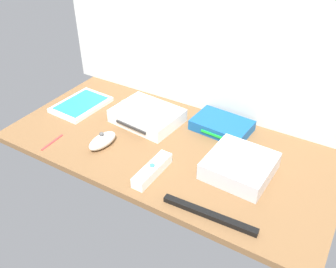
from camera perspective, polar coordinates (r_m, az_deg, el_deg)
The scene contains 11 objects.
ground_plane at distance 111.71cm, azimuth 0.00°, elevation -2.10°, with size 100.00×48.00×2.00cm, color brown.
back_wall at distance 115.98cm, azimuth 6.57°, elevation 17.58°, with size 110.00×1.20×64.00cm, color silver.
game_console at distance 120.77cm, azimuth -3.26°, elevation 2.86°, with size 22.39×17.95×4.40cm.
mini_computer at distance 101.23cm, azimuth 11.11°, elevation -4.86°, with size 17.72×17.72×5.30cm.
game_case at distance 133.11cm, azimuth -13.38°, elevation 4.48°, with size 14.56×19.67×1.56cm.
network_router at distance 117.95cm, azimuth 8.40°, elevation 1.34°, with size 18.76×13.23×3.40cm.
remote_wand at distance 99.74cm, azimuth -2.45°, elevation -5.65°, with size 3.93×14.88×3.40cm.
remote_nunchuk at distance 111.07cm, azimuth -10.19°, elevation -1.04°, with size 5.66×10.49×5.10cm.
remote_classic_pad at distance 119.35cm, azimuth -3.59°, elevation 4.23°, with size 15.88×11.16×2.40cm.
sensor_bar at distance 89.84cm, azimuth 6.44°, elevation -12.38°, with size 24.00×1.80×1.40cm, color black.
stylus_pen at distance 117.30cm, azimuth -17.63°, elevation -1.14°, with size 0.70×0.70×9.00cm, color red.
Camera 1 is at (45.70, -76.19, 66.73)cm, focal length 39.10 mm.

